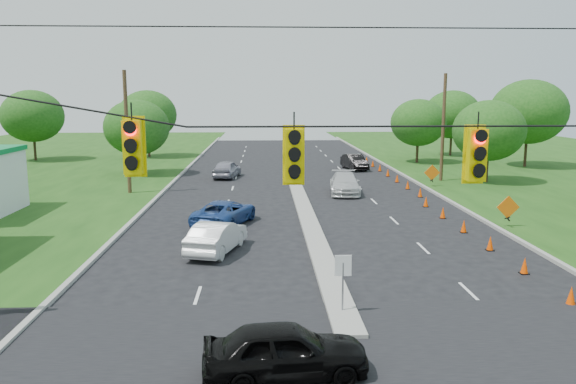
{
  "coord_description": "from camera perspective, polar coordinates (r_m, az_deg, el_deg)",
  "views": [
    {
      "loc": [
        -2.58,
        -11.53,
        7.17
      ],
      "look_at": [
        -1.45,
        13.86,
        2.8
      ],
      "focal_mm": 35.0,
      "sensor_mm": 36.0,
      "label": 1
    }
  ],
  "objects": [
    {
      "name": "cone_2",
      "position": [
        24.95,
        22.9,
        -6.9
      ],
      "size": [
        0.32,
        0.32,
        0.7
      ],
      "primitive_type": "cone",
      "color": "#FE4700",
      "rests_on": "ground"
    },
    {
      "name": "cone_13",
      "position": [
        61.45,
        7.99,
        3.29
      ],
      "size": [
        0.32,
        0.32,
        0.7
      ],
      "primitive_type": "cone",
      "color": "#FE4700",
      "rests_on": "ground"
    },
    {
      "name": "tree_12",
      "position": [
        61.86,
        13.1,
        6.88
      ],
      "size": [
        5.88,
        5.88,
        6.86
      ],
      "color": "black",
      "rests_on": "ground"
    },
    {
      "name": "work_sign_1",
      "position": [
        32.98,
        21.45,
        -1.55
      ],
      "size": [
        1.27,
        0.58,
        1.37
      ],
      "color": "black",
      "rests_on": "ground"
    },
    {
      "name": "cone_1",
      "position": [
        22.0,
        26.82,
        -9.39
      ],
      "size": [
        0.32,
        0.32,
        0.7
      ],
      "primitive_type": "cone",
      "color": "#FE4700",
      "rests_on": "ground"
    },
    {
      "name": "silver_car_far",
      "position": [
        41.76,
        5.79,
        0.88
      ],
      "size": [
        2.61,
        5.41,
        1.52
      ],
      "primitive_type": "imported",
      "rotation": [
        0.0,
        0.0,
        -0.09
      ],
      "color": "silver",
      "rests_on": "ground"
    },
    {
      "name": "utility_pole_far_left",
      "position": [
        42.78,
        -16.03,
        5.8
      ],
      "size": [
        0.28,
        0.28,
        9.0
      ],
      "primitive_type": "cylinder",
      "color": "#422D1C",
      "rests_on": "ground"
    },
    {
      "name": "tree_4",
      "position": [
        68.46,
        -24.53,
        7.03
      ],
      "size": [
        6.72,
        6.72,
        7.84
      ],
      "color": "black",
      "rests_on": "ground"
    },
    {
      "name": "white_sedan",
      "position": [
        26.23,
        -7.25,
        -4.53
      ],
      "size": [
        2.72,
        4.71,
        1.47
      ],
      "primitive_type": "imported",
      "rotation": [
        0.0,
        0.0,
        2.86
      ],
      "color": "silver",
      "rests_on": "ground"
    },
    {
      "name": "cone_6",
      "position": [
        37.7,
        13.84,
        -0.95
      ],
      "size": [
        0.32,
        0.32,
        0.7
      ],
      "primitive_type": "cone",
      "color": "#FE4700",
      "rests_on": "ground"
    },
    {
      "name": "median",
      "position": [
        33.41,
        1.95,
        -2.64
      ],
      "size": [
        1.0,
        34.0,
        0.18
      ],
      "primitive_type": "cube",
      "color": "gray",
      "rests_on": "ground"
    },
    {
      "name": "cone_9",
      "position": [
        47.86,
        11.02,
        1.38
      ],
      "size": [
        0.32,
        0.32,
        0.7
      ],
      "primitive_type": "cone",
      "color": "#FE4700",
      "rests_on": "ground"
    },
    {
      "name": "blue_pickup",
      "position": [
        31.73,
        -6.45,
        -2.07
      ],
      "size": [
        3.85,
        5.54,
        1.41
      ],
      "primitive_type": "imported",
      "rotation": [
        0.0,
        0.0,
        2.81
      ],
      "color": "navy",
      "rests_on": "ground"
    },
    {
      "name": "signal_span",
      "position": [
        11.05,
        10.75,
        -1.9
      ],
      "size": [
        25.6,
        0.32,
        9.0
      ],
      "color": "#422D1C",
      "rests_on": "ground"
    },
    {
      "name": "tree_9",
      "position": [
        49.26,
        19.73,
        5.89
      ],
      "size": [
        5.88,
        5.88,
        6.86
      ],
      "color": "black",
      "rests_on": "ground"
    },
    {
      "name": "cone_12",
      "position": [
        58.03,
        8.62,
        2.9
      ],
      "size": [
        0.32,
        0.32,
        0.7
      ],
      "primitive_type": "cone",
      "color": "#FE4700",
      "rests_on": "ground"
    },
    {
      "name": "curb_left",
      "position": [
        42.81,
        -12.62,
        -0.12
      ],
      "size": [
        0.25,
        110.0,
        0.16
      ],
      "primitive_type": "cube",
      "color": "gray",
      "rests_on": "ground"
    },
    {
      "name": "tree_11",
      "position": [
        70.29,
        16.34,
        7.56
      ],
      "size": [
        6.72,
        6.72,
        7.84
      ],
      "color": "black",
      "rests_on": "ground"
    },
    {
      "name": "tree_5",
      "position": [
        52.86,
        -15.11,
        6.35
      ],
      "size": [
        5.88,
        5.88,
        6.86
      ],
      "color": "black",
      "rests_on": "ground"
    },
    {
      "name": "black_sedan",
      "position": [
        14.94,
        -0.25,
        -15.79
      ],
      "size": [
        4.41,
        2.12,
        1.45
      ],
      "primitive_type": "imported",
      "rotation": [
        0.0,
        0.0,
        1.67
      ],
      "color": "black",
      "rests_on": "ground"
    },
    {
      "name": "cone_8",
      "position": [
        44.51,
        12.07,
        0.73
      ],
      "size": [
        0.32,
        0.32,
        0.7
      ],
      "primitive_type": "cone",
      "color": "#FE4700",
      "rests_on": "ground"
    },
    {
      "name": "silver_car_oncoming",
      "position": [
        49.96,
        -6.23,
        2.34
      ],
      "size": [
        2.61,
        4.8,
        1.55
      ],
      "primitive_type": "imported",
      "rotation": [
        0.0,
        0.0,
        2.96
      ],
      "color": "gray",
      "rests_on": "ground"
    },
    {
      "name": "cone_11",
      "position": [
        54.63,
        9.32,
        2.46
      ],
      "size": [
        0.32,
        0.32,
        0.7
      ],
      "primitive_type": "cone",
      "color": "#FE4700",
      "rests_on": "ground"
    },
    {
      "name": "tree_6",
      "position": [
        67.91,
        -14.07,
        7.6
      ],
      "size": [
        6.72,
        6.72,
        7.84
      ],
      "color": "black",
      "rests_on": "ground"
    },
    {
      "name": "cone_3",
      "position": [
        28.03,
        19.85,
        -4.92
      ],
      "size": [
        0.32,
        0.32,
        0.7
      ],
      "primitive_type": "cone",
      "color": "#FE4700",
      "rests_on": "ground"
    },
    {
      "name": "cone_5",
      "position": [
        34.42,
        15.46,
        -2.03
      ],
      "size": [
        0.32,
        0.32,
        0.7
      ],
      "primitive_type": "cone",
      "color": "#FE4700",
      "rests_on": "ground"
    },
    {
      "name": "tree_10",
      "position": [
        61.58,
        23.24,
        7.49
      ],
      "size": [
        7.56,
        7.56,
        8.82
      ],
      "color": "black",
      "rests_on": "ground"
    },
    {
      "name": "cone_10",
      "position": [
        51.24,
        10.12,
        1.96
      ],
      "size": [
        0.32,
        0.32,
        0.7
      ],
      "primitive_type": "cone",
      "color": "#FE4700",
      "rests_on": "ground"
    },
    {
      "name": "curb_right",
      "position": [
        44.01,
        14.24,
        0.08
      ],
      "size": [
        0.25,
        110.0,
        0.16
      ],
      "primitive_type": "cube",
      "color": "gray",
      "rests_on": "ground"
    },
    {
      "name": "utility_pole_far_right",
      "position": [
        48.99,
        15.49,
        6.28
      ],
      "size": [
        0.28,
        0.28,
        9.0
      ],
      "primitive_type": "cylinder",
      "color": "#422D1C",
      "rests_on": "ground"
    },
    {
      "name": "work_sign_2",
      "position": [
        45.94,
        14.42,
        1.85
      ],
      "size": [
        1.27,
        0.58,
        1.37
      ],
      "color": "black",
      "rests_on": "ground"
    },
    {
      "name": "median_sign",
      "position": [
        18.61,
        5.61,
        -8.15
      ],
      "size": [
        0.55,
        0.06,
        2.05
      ],
      "color": "gray",
      "rests_on": "ground"
    },
    {
      "name": "dark_car_receding",
      "position": [
        55.56,
        6.76,
        3.06
      ],
      "size": [
        2.29,
        4.77,
        1.51
      ],
      "primitive_type": "imported",
      "rotation": [
        0.0,
        0.0,
        0.16
      ],
      "color": "black",
      "rests_on": "ground"
    },
    {
      "name": "cone_4",
      "position": [
        31.19,
        17.43,
        -3.33
      ],
      "size": [
        0.32,
        0.32,
        0.7
      ],
      "primitive_type": "cone",
      "color": "#FE4700",
      "rests_on": "ground"
    },
    {
      "name": "cone_7",
      "position": [
        41.17,
        13.28,
        -0.04
      ],
      "size": [
        0.32,
        0.32,
        0.7
      ],
      "primitive_type": "cone",
      "color": "#FE4700",
      "rests_on": "ground"
    }
  ]
}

